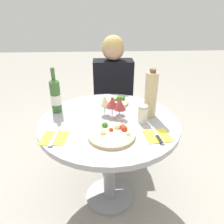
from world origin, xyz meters
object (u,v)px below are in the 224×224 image
Objects in this scene: seated_diner at (113,103)px; wine_bottle at (56,96)px; pizza_large at (112,134)px; tall_carafe at (151,95)px; dining_table at (109,136)px; chair_behind_diner at (113,107)px.

seated_diner reaches higher than wine_bottle.
wine_bottle is (-0.39, 0.35, 0.11)m from pizza_large.
wine_bottle is at bearing 171.28° from tall_carafe.
tall_carafe is at bearing 41.32° from pizza_large.
tall_carafe is (0.29, 0.05, 0.29)m from dining_table.
tall_carafe is (0.22, -0.77, 0.45)m from chair_behind_diner.
seated_diner is 0.90m from pizza_large.
pizza_large is 0.54m from wine_bottle.
chair_behind_diner is 2.66× the size of tall_carafe.
chair_behind_diner is 3.17× the size of pizza_large.
chair_behind_diner is (0.07, 0.82, -0.17)m from dining_table.
dining_table is 0.80× the size of seated_diner.
pizza_large is at bearing 86.21° from seated_diner.
wine_bottle reaches higher than pizza_large.
dining_table is 0.41m from tall_carafe.
dining_table is 2.91× the size of wine_bottle.
seated_diner is (-0.00, -0.13, 0.11)m from chair_behind_diner.
dining_table is 3.33× the size of pizza_large.
chair_behind_diner is at bearing 85.15° from dining_table.
seated_diner is at bearing 49.64° from wine_bottle.
chair_behind_diner is at bearing 55.88° from wine_bottle.
chair_behind_diner reaches higher than pizza_large.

